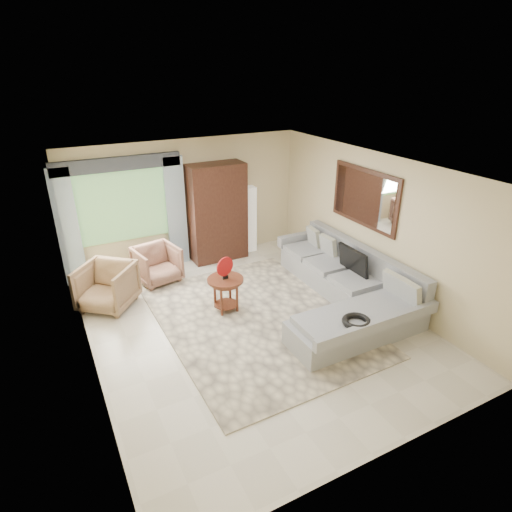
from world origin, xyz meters
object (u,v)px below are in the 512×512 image
armchair_left (107,286)px  armchair_right (157,264)px  tv_screen (353,261)px  armoire (217,213)px  coffee_table (226,294)px  potted_plant (109,273)px  floor_lamp (250,219)px  sectional_sofa (346,289)px

armchair_left → armchair_right: (1.05, 0.56, -0.04)m
tv_screen → armoire: 3.12m
coffee_table → armoire: 2.37m
tv_screen → armoire: armoire is taller
coffee_table → armchair_right: 1.80m
armoire → armchair_left: bearing=-157.9°
potted_plant → floor_lamp: bearing=6.4°
sectional_sofa → coffee_table: bearing=158.9°
armoire → floor_lamp: bearing=4.3°
tv_screen → armchair_right: (-3.01, 2.23, -0.36)m
armchair_right → floor_lamp: 2.40m
coffee_table → armoire: bearing=70.3°
coffee_table → floor_lamp: (1.56, 2.19, 0.42)m
sectional_sofa → armchair_right: size_ratio=4.33×
armchair_left → armoire: armoire is taller
armchair_right → armoire: armoire is taller
armchair_left → armoire: (2.56, 1.04, 0.65)m
armoire → floor_lamp: armoire is taller
armchair_left → floor_lamp: bearing=58.6°
tv_screen → coffee_table: (-2.26, 0.59, -0.39)m
sectional_sofa → armchair_left: bearing=153.9°
sectional_sofa → coffee_table: 2.14m
potted_plant → coffee_table: bearing=-48.2°
tv_screen → floor_lamp: (-0.70, 2.78, 0.03)m
floor_lamp → armchair_left: bearing=-161.9°
potted_plant → sectional_sofa: bearing=-35.6°
coffee_table → potted_plant: bearing=131.8°
armchair_left → coffee_table: bearing=9.3°
potted_plant → armoire: bearing=7.0°
armchair_left → armoire: 2.84m
armchair_right → armoire: (1.51, 0.49, 0.69)m
armoire → tv_screen: bearing=-61.1°
sectional_sofa → potted_plant: size_ratio=6.04×
armchair_left → armoire: size_ratio=0.42×
armchair_right → floor_lamp: size_ratio=0.53×
tv_screen → armoire: (-1.50, 2.72, 0.33)m
sectional_sofa → floor_lamp: bearing=98.3°
tv_screen → potted_plant: (-3.90, 2.42, -0.43)m
armchair_right → armoire: 1.73m
tv_screen → armchair_left: tv_screen is taller
armchair_right → sectional_sofa: bearing=-52.7°
armchair_right → potted_plant: bearing=156.7°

